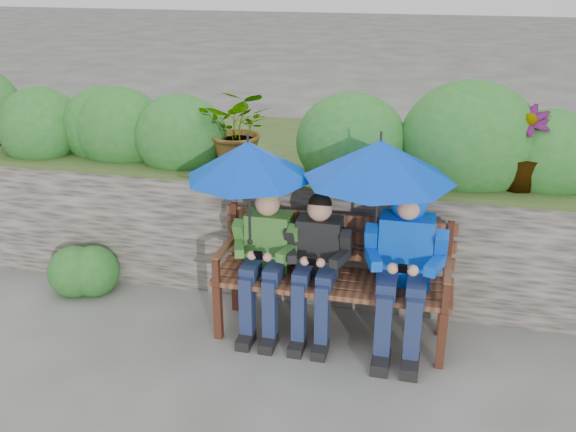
% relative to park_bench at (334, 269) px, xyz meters
% --- Properties ---
extents(ground, '(60.00, 60.00, 0.00)m').
position_rel_park_bench_xyz_m(ground, '(-0.32, -0.20, -0.52)').
color(ground, '#515348').
rests_on(ground, ground).
extents(garden_backdrop, '(8.00, 2.87, 1.83)m').
position_rel_park_bench_xyz_m(garden_backdrop, '(-0.35, 1.37, 0.14)').
color(garden_backdrop, '#3E3A36').
rests_on(garden_backdrop, ground).
extents(park_bench, '(1.72, 0.51, 0.91)m').
position_rel_park_bench_xyz_m(park_bench, '(0.00, 0.00, 0.00)').
color(park_bench, '#462115').
rests_on(park_bench, ground).
extents(boy_left, '(0.49, 0.56, 1.11)m').
position_rel_park_bench_xyz_m(boy_left, '(-0.50, -0.08, 0.11)').
color(boy_left, '#326E24').
rests_on(boy_left, ground).
extents(boy_middle, '(0.48, 0.56, 1.10)m').
position_rel_park_bench_xyz_m(boy_middle, '(-0.11, -0.08, 0.10)').
color(boy_middle, black).
rests_on(boy_middle, ground).
extents(boy_right, '(0.56, 0.68, 1.21)m').
position_rel_park_bench_xyz_m(boy_right, '(0.51, -0.08, 0.20)').
color(boy_right, blue).
rests_on(boy_right, ground).
extents(umbrella_left, '(0.90, 0.90, 0.84)m').
position_rel_park_bench_xyz_m(umbrella_left, '(-0.61, -0.07, 0.81)').
color(umbrella_left, '#0037CD').
rests_on(umbrella_left, ground).
extents(umbrella_right, '(1.04, 1.04, 0.87)m').
position_rel_park_bench_xyz_m(umbrella_right, '(0.29, -0.04, 0.87)').
color(umbrella_right, '#0037CD').
rests_on(umbrella_right, ground).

